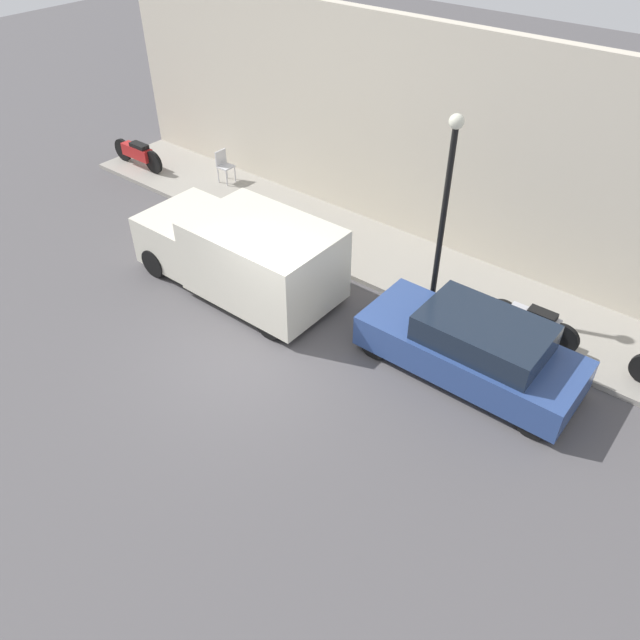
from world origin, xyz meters
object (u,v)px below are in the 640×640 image
(parked_car, at_px, (473,347))
(delivery_van, at_px, (239,252))
(cafe_chair, at_px, (224,164))
(scooter_silver, at_px, (533,323))
(streetlamp, at_px, (446,197))
(motorcycle_red, at_px, (138,153))

(parked_car, bearing_deg, delivery_van, 96.91)
(delivery_van, distance_m, cafe_chair, 5.26)
(scooter_silver, height_order, cafe_chair, cafe_chair)
(delivery_van, xyz_separation_m, streetlamp, (1.99, -3.81, 1.77))
(motorcycle_red, bearing_deg, cafe_chair, -71.41)
(delivery_van, bearing_deg, cafe_chair, 49.48)
(delivery_van, xyz_separation_m, motorcycle_red, (2.48, 6.75, -0.38))
(parked_car, xyz_separation_m, delivery_van, (-0.66, 5.43, 0.29))
(streetlamp, xyz_separation_m, cafe_chair, (1.42, 7.80, -2.05))
(delivery_van, relative_size, cafe_chair, 5.20)
(parked_car, relative_size, streetlamp, 1.00)
(scooter_silver, bearing_deg, delivery_van, 110.22)
(scooter_silver, xyz_separation_m, cafe_chair, (1.21, 9.98, 0.10))
(parked_car, xyz_separation_m, scooter_silver, (1.55, -0.55, -0.10))
(motorcycle_red, height_order, streetlamp, streetlamp)
(parked_car, height_order, scooter_silver, parked_car)
(motorcycle_red, xyz_separation_m, cafe_chair, (0.93, -2.76, 0.10))
(motorcycle_red, bearing_deg, parked_car, -98.51)
(scooter_silver, height_order, motorcycle_red, motorcycle_red)
(parked_car, height_order, cafe_chair, parked_car)
(delivery_van, bearing_deg, parked_car, -83.09)
(delivery_van, distance_m, streetlamp, 4.65)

